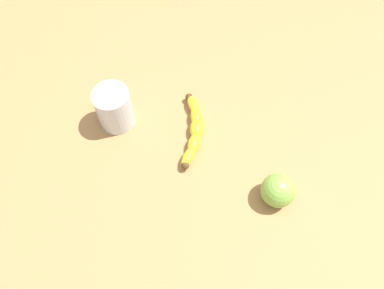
# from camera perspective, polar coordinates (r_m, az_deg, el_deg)

# --- Properties ---
(wooden_tabletop) EXTENTS (1.20, 1.20, 0.03)m
(wooden_tabletop) POSITION_cam_1_polar(r_m,az_deg,el_deg) (0.90, -0.72, 1.51)
(wooden_tabletop) COLOR #AA7C4B
(wooden_tabletop) RESTS_ON ground
(banana) EXTENTS (0.06, 0.21, 0.03)m
(banana) POSITION_cam_1_polar(r_m,az_deg,el_deg) (0.87, 0.31, 2.29)
(banana) COLOR yellow
(banana) RESTS_ON wooden_tabletop
(smoothie_glass) EXTENTS (0.08, 0.08, 0.11)m
(smoothie_glass) POSITION_cam_1_polar(r_m,az_deg,el_deg) (0.88, -12.04, 5.52)
(smoothie_glass) COLOR silver
(smoothie_glass) RESTS_ON wooden_tabletop
(green_apple_fruit) EXTENTS (0.07, 0.07, 0.07)m
(green_apple_fruit) POSITION_cam_1_polar(r_m,az_deg,el_deg) (0.80, 13.24, -7.00)
(green_apple_fruit) COLOR #84B747
(green_apple_fruit) RESTS_ON wooden_tabletop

